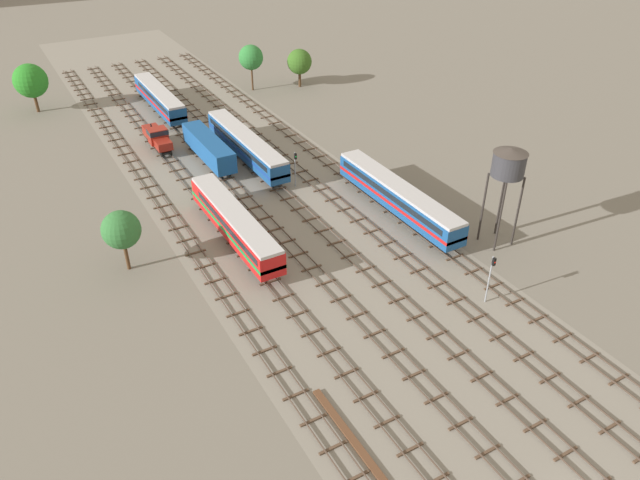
{
  "coord_description": "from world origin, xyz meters",
  "views": [
    {
      "loc": [
        -27.63,
        -11.52,
        37.54
      ],
      "look_at": [
        0.0,
        36.97,
        1.5
      ],
      "focal_mm": 33.77,
      "sensor_mm": 36.0,
      "label": 1
    }
  ],
  "objects_px": {
    "passenger_coach_right_nearest": "(398,195)",
    "shunter_loco_left_far": "(157,136)",
    "freight_boxcar_centre_left_midfar": "(209,147)",
    "signal_post_near": "(491,274)",
    "diesel_railcar_centre_left_farther": "(159,97)",
    "water_tower": "(509,164)",
    "diesel_railcar_left_near": "(235,222)",
    "signal_post_nearest": "(295,165)",
    "passenger_coach_centre_mid": "(246,144)"
  },
  "relations": [
    {
      "from": "freight_boxcar_centre_left_midfar",
      "to": "shunter_loco_left_far",
      "type": "distance_m",
      "value": 9.76
    },
    {
      "from": "passenger_coach_centre_mid",
      "to": "water_tower",
      "type": "xyz_separation_m",
      "value": [
        15.91,
        -33.79,
        7.15
      ]
    },
    {
      "from": "diesel_railcar_left_near",
      "to": "diesel_railcar_centre_left_farther",
      "type": "height_order",
      "value": "same"
    },
    {
      "from": "shunter_loco_left_far",
      "to": "signal_post_near",
      "type": "distance_m",
      "value": 54.76
    },
    {
      "from": "diesel_railcar_left_near",
      "to": "passenger_coach_centre_mid",
      "type": "relative_size",
      "value": 0.93
    },
    {
      "from": "passenger_coach_centre_mid",
      "to": "freight_boxcar_centre_left_midfar",
      "type": "relative_size",
      "value": 1.57
    },
    {
      "from": "passenger_coach_right_nearest",
      "to": "diesel_railcar_left_near",
      "type": "height_order",
      "value": "same"
    },
    {
      "from": "diesel_railcar_centre_left_farther",
      "to": "water_tower",
      "type": "bearing_deg",
      "value": -70.54
    },
    {
      "from": "passenger_coach_right_nearest",
      "to": "diesel_railcar_left_near",
      "type": "xyz_separation_m",
      "value": [
        -19.61,
        4.0,
        -0.02
      ]
    },
    {
      "from": "signal_post_nearest",
      "to": "shunter_loco_left_far",
      "type": "bearing_deg",
      "value": 120.45
    },
    {
      "from": "diesel_railcar_left_near",
      "to": "freight_boxcar_centre_left_midfar",
      "type": "distance_m",
      "value": 21.64
    },
    {
      "from": "shunter_loco_left_far",
      "to": "signal_post_near",
      "type": "bearing_deg",
      "value": -71.74
    },
    {
      "from": "passenger_coach_right_nearest",
      "to": "passenger_coach_centre_mid",
      "type": "xyz_separation_m",
      "value": [
        -9.8,
        23.1,
        0.0
      ]
    },
    {
      "from": "passenger_coach_centre_mid",
      "to": "diesel_railcar_centre_left_farther",
      "type": "relative_size",
      "value": 1.07
    },
    {
      "from": "diesel_railcar_left_near",
      "to": "water_tower",
      "type": "relative_size",
      "value": 1.77
    },
    {
      "from": "diesel_railcar_centre_left_farther",
      "to": "water_tower",
      "type": "relative_size",
      "value": 1.77
    },
    {
      "from": "passenger_coach_centre_mid",
      "to": "shunter_loco_left_far",
      "type": "bearing_deg",
      "value": 133.32
    },
    {
      "from": "passenger_coach_right_nearest",
      "to": "signal_post_near",
      "type": "xyz_separation_m",
      "value": [
        -2.45,
        -18.48,
        0.84
      ]
    },
    {
      "from": "freight_boxcar_centre_left_midfar",
      "to": "shunter_loco_left_far",
      "type": "bearing_deg",
      "value": 120.23
    },
    {
      "from": "shunter_loco_left_far",
      "to": "water_tower",
      "type": "bearing_deg",
      "value": -59.8
    },
    {
      "from": "water_tower",
      "to": "shunter_loco_left_far",
      "type": "bearing_deg",
      "value": 120.2
    },
    {
      "from": "diesel_railcar_left_near",
      "to": "signal_post_near",
      "type": "xyz_separation_m",
      "value": [
        17.16,
        -22.48,
        0.86
      ]
    },
    {
      "from": "shunter_loco_left_far",
      "to": "signal_post_nearest",
      "type": "relative_size",
      "value": 1.72
    },
    {
      "from": "signal_post_nearest",
      "to": "diesel_railcar_left_near",
      "type": "bearing_deg",
      "value": -144.77
    },
    {
      "from": "diesel_railcar_centre_left_farther",
      "to": "signal_post_near",
      "type": "relative_size",
      "value": 3.76
    },
    {
      "from": "signal_post_nearest",
      "to": "freight_boxcar_centre_left_midfar",
      "type": "bearing_deg",
      "value": 120.6
    },
    {
      "from": "diesel_railcar_left_near",
      "to": "passenger_coach_centre_mid",
      "type": "distance_m",
      "value": 21.47
    },
    {
      "from": "diesel_railcar_left_near",
      "to": "diesel_railcar_centre_left_farther",
      "type": "bearing_deg",
      "value": 83.68
    },
    {
      "from": "passenger_coach_right_nearest",
      "to": "signal_post_nearest",
      "type": "height_order",
      "value": "signal_post_nearest"
    },
    {
      "from": "water_tower",
      "to": "freight_boxcar_centre_left_midfar",
      "type": "bearing_deg",
      "value": 120.19
    },
    {
      "from": "signal_post_nearest",
      "to": "signal_post_near",
      "type": "relative_size",
      "value": 0.9
    },
    {
      "from": "passenger_coach_right_nearest",
      "to": "diesel_railcar_centre_left_farther",
      "type": "relative_size",
      "value": 1.07
    },
    {
      "from": "water_tower",
      "to": "signal_post_near",
      "type": "xyz_separation_m",
      "value": [
        -8.56,
        -7.8,
        -6.31
      ]
    },
    {
      "from": "freight_boxcar_centre_left_midfar",
      "to": "signal_post_near",
      "type": "height_order",
      "value": "signal_post_near"
    },
    {
      "from": "diesel_railcar_left_near",
      "to": "diesel_railcar_centre_left_farther",
      "type": "xyz_separation_m",
      "value": [
        4.9,
        44.24,
        0.0
      ]
    },
    {
      "from": "passenger_coach_right_nearest",
      "to": "diesel_railcar_left_near",
      "type": "relative_size",
      "value": 1.07
    },
    {
      "from": "passenger_coach_centre_mid",
      "to": "water_tower",
      "type": "bearing_deg",
      "value": -64.78
    },
    {
      "from": "diesel_railcar_centre_left_farther",
      "to": "signal_post_near",
      "type": "bearing_deg",
      "value": -79.59
    },
    {
      "from": "passenger_coach_right_nearest",
      "to": "shunter_loco_left_far",
      "type": "distance_m",
      "value": 38.82
    },
    {
      "from": "shunter_loco_left_far",
      "to": "signal_post_near",
      "type": "relative_size",
      "value": 1.55
    },
    {
      "from": "diesel_railcar_left_near",
      "to": "signal_post_near",
      "type": "height_order",
      "value": "signal_post_near"
    },
    {
      "from": "water_tower",
      "to": "passenger_coach_right_nearest",
      "type": "bearing_deg",
      "value": 119.76
    },
    {
      "from": "passenger_coach_right_nearest",
      "to": "freight_boxcar_centre_left_midfar",
      "type": "relative_size",
      "value": 1.57
    },
    {
      "from": "passenger_coach_right_nearest",
      "to": "water_tower",
      "type": "distance_m",
      "value": 14.24
    },
    {
      "from": "passenger_coach_right_nearest",
      "to": "freight_boxcar_centre_left_midfar",
      "type": "distance_m",
      "value": 29.07
    },
    {
      "from": "diesel_railcar_left_near",
      "to": "shunter_loco_left_far",
      "type": "distance_m",
      "value": 29.51
    },
    {
      "from": "passenger_coach_right_nearest",
      "to": "diesel_railcar_centre_left_farther",
      "type": "xyz_separation_m",
      "value": [
        -14.71,
        48.24,
        -0.02
      ]
    },
    {
      "from": "shunter_loco_left_far",
      "to": "signal_post_nearest",
      "type": "bearing_deg",
      "value": -59.55
    },
    {
      "from": "freight_boxcar_centre_left_midfar",
      "to": "water_tower",
      "type": "relative_size",
      "value": 1.21
    },
    {
      "from": "freight_boxcar_centre_left_midfar",
      "to": "water_tower",
      "type": "height_order",
      "value": "water_tower"
    }
  ]
}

